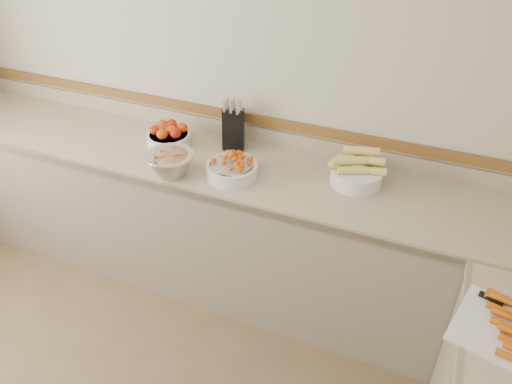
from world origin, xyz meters
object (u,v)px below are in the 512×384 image
at_px(knife_block, 233,128).
at_px(tomato_bowl, 169,135).
at_px(cherry_tomato_bowl, 232,168).
at_px(corn_bowl, 357,172).
at_px(rhubarb_bowl, 170,162).

distance_m(knife_block, tomato_bowl, 0.40).
height_order(knife_block, cherry_tomato_bowl, knife_block).
bearing_deg(corn_bowl, cherry_tomato_bowl, -163.02).
bearing_deg(corn_bowl, rhubarb_bowl, -162.47).
relative_size(knife_block, rhubarb_bowl, 1.15).
relative_size(knife_block, corn_bowl, 0.99).
height_order(cherry_tomato_bowl, rhubarb_bowl, cherry_tomato_bowl).
distance_m(knife_block, rhubarb_bowl, 0.45).
bearing_deg(cherry_tomato_bowl, knife_block, 113.11).
distance_m(tomato_bowl, cherry_tomato_bowl, 0.53).
bearing_deg(knife_block, corn_bowl, -7.94).
bearing_deg(tomato_bowl, knife_block, 18.29).
xyz_separation_m(knife_block, corn_bowl, (0.77, -0.11, -0.05)).
relative_size(tomato_bowl, corn_bowl, 0.85).
bearing_deg(rhubarb_bowl, corn_bowl, 17.53).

